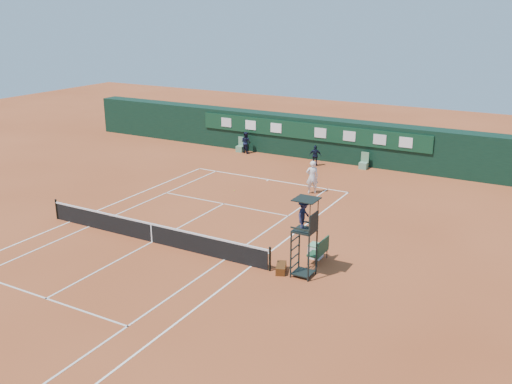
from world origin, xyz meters
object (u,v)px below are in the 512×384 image
at_px(tennis_net, 152,232).
at_px(cooler, 316,251).
at_px(umpire_chair, 304,221).
at_px(player, 312,177).
at_px(player_bench, 320,249).

distance_m(tennis_net, cooler, 7.87).
bearing_deg(umpire_chair, tennis_net, -177.93).
relative_size(umpire_chair, cooler, 5.30).
xyz_separation_m(tennis_net, umpire_chair, (7.83, 0.28, 1.95)).
bearing_deg(cooler, tennis_net, -163.70).
bearing_deg(player, umpire_chair, 80.14).
bearing_deg(tennis_net, cooler, 16.30).
relative_size(tennis_net, player, 6.37).
xyz_separation_m(tennis_net, player_bench, (7.90, 1.88, 0.09)).
bearing_deg(cooler, umpire_chair, -82.02).
height_order(umpire_chair, player_bench, umpire_chair).
distance_m(tennis_net, player, 11.28).
distance_m(tennis_net, player_bench, 8.12).
bearing_deg(tennis_net, player, 71.41).
height_order(tennis_net, cooler, tennis_net).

